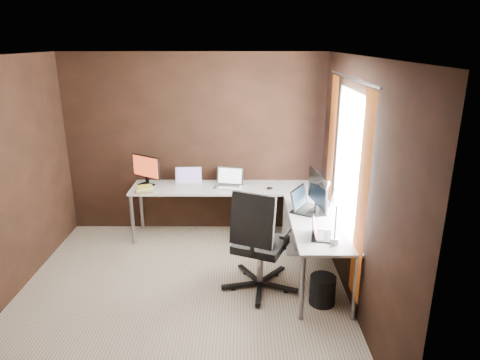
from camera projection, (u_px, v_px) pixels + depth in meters
name	position (u px, v px, depth m)	size (l,w,h in m)	color
room	(211.00, 182.00, 4.31)	(3.60, 3.60, 2.50)	beige
desk	(257.00, 203.00, 5.42)	(2.65, 2.25, 0.73)	white
drawer_pedestal	(300.00, 226.00, 5.64)	(0.42, 0.50, 0.60)	white
monitor_left	(146.00, 169.00, 5.85)	(0.42, 0.28, 0.42)	black
monitor_right	(318.00, 191.00, 4.87)	(0.18, 0.59, 0.49)	black
laptop_white	(188.00, 182.00, 5.88)	(0.37, 0.27, 0.24)	white
laptop_silver	(229.00, 182.00, 5.85)	(0.42, 0.34, 0.25)	silver
laptop_black_big	(304.00, 205.00, 5.05)	(0.44, 0.48, 0.26)	black
laptop_black_small	(319.00, 233.00, 4.35)	(0.25, 0.32, 0.19)	black
book_stack	(144.00, 189.00, 5.65)	(0.27, 0.24, 0.08)	#A07556
mouse_left	(149.00, 190.00, 5.65)	(0.08, 0.05, 0.03)	black
mouse_corner	(270.00, 188.00, 5.73)	(0.09, 0.06, 0.04)	black
desk_lamp	(329.00, 204.00, 4.14)	(0.20, 0.23, 0.63)	slate
office_chair	(259.00, 260.00, 4.67)	(0.67, 0.71, 1.18)	black
wastebasket	(322.00, 290.00, 4.47)	(0.27, 0.27, 0.31)	black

